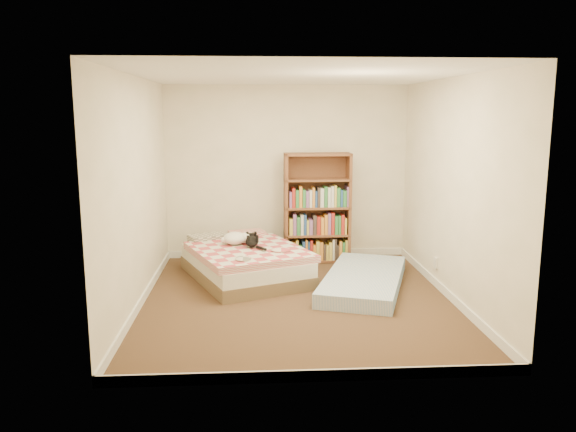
{
  "coord_description": "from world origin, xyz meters",
  "views": [
    {
      "loc": [
        -0.49,
        -6.12,
        2.1
      ],
      "look_at": [
        -0.09,
        0.3,
        0.92
      ],
      "focal_mm": 35.0,
      "sensor_mm": 36.0,
      "label": 1
    }
  ],
  "objects": [
    {
      "name": "black_cat",
      "position": [
        -0.51,
        0.95,
        0.48
      ],
      "size": [
        0.22,
        0.62,
        0.14
      ],
      "rotation": [
        0.0,
        0.0,
        0.08
      ],
      "color": "black",
      "rests_on": "bed"
    },
    {
      "name": "bookshelf",
      "position": [
        0.41,
        1.72,
        0.57
      ],
      "size": [
        0.94,
        0.34,
        1.56
      ],
      "rotation": [
        0.0,
        0.0,
        0.03
      ],
      "color": "brown",
      "rests_on": "room"
    },
    {
      "name": "room",
      "position": [
        0.0,
        0.0,
        1.2
      ],
      "size": [
        3.51,
        4.01,
        2.51
      ],
      "color": "#40251B",
      "rests_on": "ground"
    },
    {
      "name": "white_dog",
      "position": [
        -0.73,
        1.02,
        0.5
      ],
      "size": [
        0.43,
        0.44,
        0.16
      ],
      "rotation": [
        0.0,
        0.0,
        0.62
      ],
      "color": "white",
      "rests_on": "bed"
    },
    {
      "name": "bed",
      "position": [
        -0.61,
        0.94,
        0.21
      ],
      "size": [
        1.8,
        2.09,
        0.47
      ],
      "rotation": [
        0.0,
        0.0,
        0.39
      ],
      "color": "brown",
      "rests_on": "room"
    },
    {
      "name": "floor_mattress",
      "position": [
        0.85,
        0.43,
        0.09
      ],
      "size": [
        1.44,
        2.1,
        0.17
      ],
      "primitive_type": "cube",
      "rotation": [
        0.0,
        0.0,
        -0.33
      ],
      "color": "#7DA6D1",
      "rests_on": "room"
    }
  ]
}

